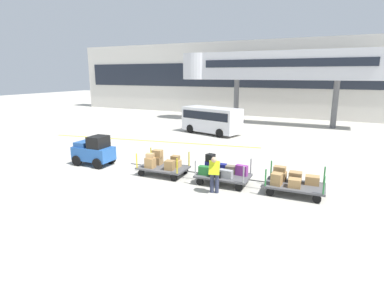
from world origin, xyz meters
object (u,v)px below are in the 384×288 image
(baggage_tug, at_px, (94,151))
(baggage_cart_lead, at_px, (162,164))
(baggage_handler, at_px, (214,173))
(safety_cone_near, at_px, (107,138))
(baggage_cart_middle, at_px, (221,172))
(baggage_cart_tail, at_px, (292,181))
(shuttle_van, at_px, (211,118))

(baggage_tug, xyz_separation_m, baggage_cart_lead, (4.12, 0.12, -0.22))
(baggage_handler, bearing_deg, safety_cone_near, 151.23)
(baggage_cart_middle, relative_size, baggage_cart_tail, 1.00)
(baggage_cart_tail, height_order, baggage_handler, baggage_handler)
(baggage_cart_lead, height_order, shuttle_van, shuttle_van)
(baggage_handler, xyz_separation_m, shuttle_van, (-4.88, 11.88, 0.37))
(baggage_cart_lead, height_order, baggage_handler, baggage_handler)
(baggage_cart_lead, distance_m, baggage_cart_tail, 5.92)
(safety_cone_near, bearing_deg, baggage_tug, -55.73)
(shuttle_van, bearing_deg, baggage_tug, -102.11)
(baggage_tug, relative_size, baggage_cart_tail, 0.71)
(baggage_tug, height_order, baggage_handler, baggage_tug)
(baggage_cart_middle, height_order, baggage_cart_tail, baggage_cart_middle)
(baggage_cart_middle, xyz_separation_m, baggage_handler, (0.15, -1.26, 0.35))
(baggage_cart_middle, relative_size, baggage_handler, 1.93)
(baggage_cart_lead, distance_m, baggage_handler, 3.31)
(baggage_tug, bearing_deg, shuttle_van, 77.89)
(baggage_cart_middle, bearing_deg, safety_cone_near, 156.52)
(baggage_cart_lead, relative_size, safety_cone_near, 5.49)
(baggage_cart_lead, xyz_separation_m, baggage_cart_tail, (5.92, 0.23, -0.03))
(baggage_cart_middle, relative_size, safety_cone_near, 5.49)
(baggage_cart_middle, bearing_deg, baggage_cart_lead, -177.65)
(baggage_cart_middle, height_order, safety_cone_near, baggage_cart_middle)
(baggage_tug, relative_size, baggage_handler, 1.36)
(baggage_cart_lead, bearing_deg, baggage_cart_middle, 2.35)
(baggage_cart_tail, distance_m, safety_cone_near, 13.94)
(shuttle_van, xyz_separation_m, safety_cone_near, (-5.53, -6.17, -0.96))
(baggage_tug, xyz_separation_m, shuttle_van, (2.33, 10.87, 0.48))
(baggage_cart_tail, bearing_deg, baggage_cart_lead, -177.82)
(baggage_cart_tail, distance_m, baggage_handler, 3.16)
(baggage_cart_tail, bearing_deg, baggage_handler, -154.21)
(shuttle_van, bearing_deg, baggage_handler, -67.67)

